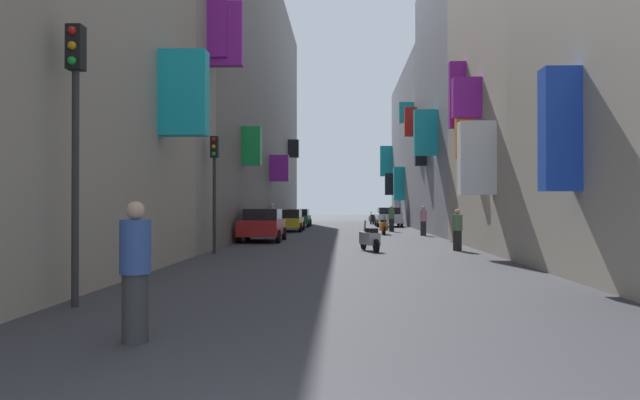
{
  "coord_description": "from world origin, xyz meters",
  "views": [
    {
      "loc": [
        -0.11,
        -2.86,
        1.7
      ],
      "look_at": [
        -1.04,
        20.97,
        1.9
      ],
      "focal_mm": 33.51,
      "sensor_mm": 36.0,
      "label": 1
    }
  ],
  "objects_px": {
    "parked_car_green": "(298,217)",
    "scooter_orange": "(384,226)",
    "pedestrian_near_right": "(457,230)",
    "pedestrian_mid_street": "(423,221)",
    "pedestrian_crossing": "(272,219)",
    "parked_car_white": "(388,217)",
    "parked_car_red": "(263,224)",
    "scooter_black": "(372,219)",
    "parked_car_yellow": "(288,220)",
    "traffic_light_near_corner": "(214,173)",
    "pedestrian_near_left": "(392,219)",
    "traffic_light_far_corner": "(75,117)",
    "scooter_silver": "(370,239)",
    "pedestrian_far_away": "(135,272)"
  },
  "relations": [
    {
      "from": "parked_car_green",
      "to": "parked_car_white",
      "type": "distance_m",
      "value": 7.11
    },
    {
      "from": "pedestrian_near_right",
      "to": "traffic_light_near_corner",
      "type": "xyz_separation_m",
      "value": [
        -8.78,
        -1.62,
        2.05
      ]
    },
    {
      "from": "parked_car_yellow",
      "to": "parked_car_red",
      "type": "xyz_separation_m",
      "value": [
        -0.24,
        -10.68,
        0.05
      ]
    },
    {
      "from": "parked_car_yellow",
      "to": "parked_car_white",
      "type": "height_order",
      "value": "parked_car_white"
    },
    {
      "from": "parked_car_red",
      "to": "traffic_light_near_corner",
      "type": "bearing_deg",
      "value": -95.99
    },
    {
      "from": "parked_car_white",
      "to": "traffic_light_far_corner",
      "type": "bearing_deg",
      "value": -102.15
    },
    {
      "from": "parked_car_white",
      "to": "traffic_light_far_corner",
      "type": "distance_m",
      "value": 38.3
    },
    {
      "from": "pedestrian_near_left",
      "to": "parked_car_red",
      "type": "bearing_deg",
      "value": -123.11
    },
    {
      "from": "parked_car_green",
      "to": "scooter_orange",
      "type": "distance_m",
      "value": 13.08
    },
    {
      "from": "scooter_black",
      "to": "traffic_light_far_corner",
      "type": "bearing_deg",
      "value": -99.24
    },
    {
      "from": "parked_car_yellow",
      "to": "scooter_black",
      "type": "xyz_separation_m",
      "value": [
        6.11,
        14.56,
        -0.28
      ]
    },
    {
      "from": "pedestrian_near_right",
      "to": "scooter_orange",
      "type": "bearing_deg",
      "value": 98.83
    },
    {
      "from": "parked_car_white",
      "to": "scooter_orange",
      "type": "height_order",
      "value": "parked_car_white"
    },
    {
      "from": "scooter_black",
      "to": "pedestrian_near_left",
      "type": "xyz_separation_m",
      "value": [
        0.54,
        -14.67,
        0.36
      ]
    },
    {
      "from": "pedestrian_near_left",
      "to": "pedestrian_mid_street",
      "type": "xyz_separation_m",
      "value": [
        1.36,
        -5.03,
        -0.01
      ]
    },
    {
      "from": "parked_car_white",
      "to": "parked_car_yellow",
      "type": "bearing_deg",
      "value": -129.49
    },
    {
      "from": "parked_car_yellow",
      "to": "pedestrian_mid_street",
      "type": "relative_size",
      "value": 2.56
    },
    {
      "from": "parked_car_green",
      "to": "scooter_silver",
      "type": "xyz_separation_m",
      "value": [
        4.48,
        -24.28,
        -0.27
      ]
    },
    {
      "from": "parked_car_green",
      "to": "scooter_orange",
      "type": "height_order",
      "value": "parked_car_green"
    },
    {
      "from": "pedestrian_crossing",
      "to": "traffic_light_near_corner",
      "type": "xyz_separation_m",
      "value": [
        -0.33,
        -14.25,
        1.91
      ]
    },
    {
      "from": "pedestrian_near_right",
      "to": "parked_car_yellow",
      "type": "bearing_deg",
      "value": 115.77
    },
    {
      "from": "pedestrian_near_left",
      "to": "pedestrian_near_right",
      "type": "relative_size",
      "value": 1.07
    },
    {
      "from": "parked_car_red",
      "to": "scooter_black",
      "type": "height_order",
      "value": "parked_car_red"
    },
    {
      "from": "pedestrian_near_right",
      "to": "pedestrian_mid_street",
      "type": "bearing_deg",
      "value": 88.9
    },
    {
      "from": "scooter_orange",
      "to": "traffic_light_far_corner",
      "type": "relative_size",
      "value": 0.42
    },
    {
      "from": "parked_car_yellow",
      "to": "parked_car_white",
      "type": "xyz_separation_m",
      "value": [
        7.11,
        8.63,
        0.05
      ]
    },
    {
      "from": "traffic_light_near_corner",
      "to": "scooter_black",
      "type": "bearing_deg",
      "value": 77.62
    },
    {
      "from": "parked_car_yellow",
      "to": "traffic_light_near_corner",
      "type": "bearing_deg",
      "value": -93.18
    },
    {
      "from": "parked_car_red",
      "to": "pedestrian_crossing",
      "type": "xyz_separation_m",
      "value": [
        -0.41,
        7.18,
        0.11
      ]
    },
    {
      "from": "traffic_light_near_corner",
      "to": "parked_car_green",
      "type": "bearing_deg",
      "value": 87.71
    },
    {
      "from": "pedestrian_mid_street",
      "to": "parked_car_white",
      "type": "bearing_deg",
      "value": 93.7
    },
    {
      "from": "pedestrian_near_left",
      "to": "pedestrian_near_right",
      "type": "distance_m",
      "value": 16.06
    },
    {
      "from": "scooter_orange",
      "to": "pedestrian_far_away",
      "type": "bearing_deg",
      "value": -100.19
    },
    {
      "from": "scooter_silver",
      "to": "traffic_light_near_corner",
      "type": "relative_size",
      "value": 0.46
    },
    {
      "from": "scooter_orange",
      "to": "pedestrian_near_right",
      "type": "xyz_separation_m",
      "value": [
        1.91,
        -12.27,
        0.3
      ]
    },
    {
      "from": "parked_car_yellow",
      "to": "traffic_light_near_corner",
      "type": "distance_m",
      "value": 17.9
    },
    {
      "from": "pedestrian_near_left",
      "to": "traffic_light_far_corner",
      "type": "distance_m",
      "value": 29.7
    },
    {
      "from": "parked_car_green",
      "to": "pedestrian_crossing",
      "type": "bearing_deg",
      "value": -93.49
    },
    {
      "from": "scooter_silver",
      "to": "traffic_light_far_corner",
      "type": "height_order",
      "value": "traffic_light_far_corner"
    },
    {
      "from": "pedestrian_crossing",
      "to": "scooter_orange",
      "type": "bearing_deg",
      "value": -3.13
    },
    {
      "from": "pedestrian_crossing",
      "to": "traffic_light_far_corner",
      "type": "bearing_deg",
      "value": -90.65
    },
    {
      "from": "traffic_light_near_corner",
      "to": "parked_car_yellow",
      "type": "bearing_deg",
      "value": 86.82
    },
    {
      "from": "parked_car_green",
      "to": "pedestrian_far_away",
      "type": "relative_size",
      "value": 2.46
    },
    {
      "from": "scooter_orange",
      "to": "scooter_black",
      "type": "relative_size",
      "value": 1.08
    },
    {
      "from": "scooter_silver",
      "to": "traffic_light_far_corner",
      "type": "relative_size",
      "value": 0.41
    },
    {
      "from": "pedestrian_near_left",
      "to": "scooter_black",
      "type": "bearing_deg",
      "value": 92.1
    },
    {
      "from": "pedestrian_mid_street",
      "to": "pedestrian_far_away",
      "type": "distance_m",
      "value": 27.02
    },
    {
      "from": "pedestrian_mid_street",
      "to": "traffic_light_near_corner",
      "type": "xyz_separation_m",
      "value": [
        -8.99,
        -12.6,
        2.0
      ]
    },
    {
      "from": "scooter_silver",
      "to": "traffic_light_near_corner",
      "type": "height_order",
      "value": "traffic_light_near_corner"
    },
    {
      "from": "pedestrian_crossing",
      "to": "pedestrian_mid_street",
      "type": "relative_size",
      "value": 1.1
    }
  ]
}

